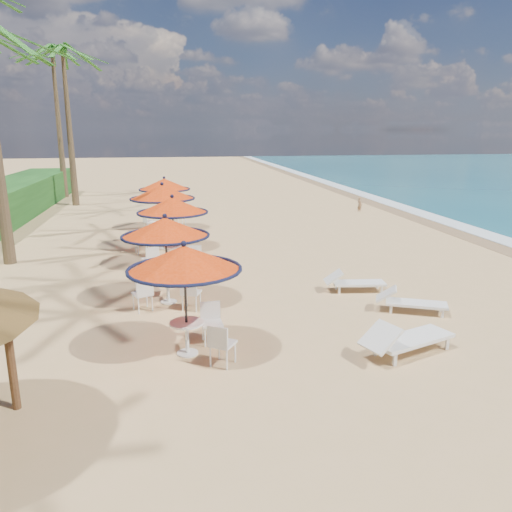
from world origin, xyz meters
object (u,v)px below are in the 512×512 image
(station_0, at_px, (188,269))
(station_1, at_px, (164,238))
(station_3, at_px, (161,198))
(station_4, at_px, (165,191))
(lounger_far, at_px, (353,282))
(station_2, at_px, (172,214))
(lounger_mid, at_px, (409,301))
(lounger_near, at_px, (405,338))

(station_0, distance_m, station_1, 3.41)
(station_3, distance_m, station_4, 4.14)
(station_0, distance_m, station_4, 14.12)
(station_0, xyz_separation_m, lounger_far, (4.90, 3.44, -1.58))
(station_2, xyz_separation_m, station_3, (-0.39, 2.89, 0.18))
(station_0, relative_size, lounger_mid, 1.33)
(lounger_far, bearing_deg, lounger_near, -89.12)
(station_0, relative_size, lounger_near, 1.08)
(lounger_near, relative_size, lounger_far, 1.25)
(station_0, height_order, station_4, station_4)
(lounger_near, bearing_deg, station_1, 119.53)
(station_0, bearing_deg, station_2, 91.83)
(lounger_near, bearing_deg, lounger_mid, 41.51)
(station_2, height_order, lounger_mid, station_2)
(station_2, xyz_separation_m, lounger_mid, (5.95, -5.55, -1.54))
(lounger_far, bearing_deg, station_3, 137.14)
(station_1, distance_m, lounger_near, 6.64)
(station_1, height_order, station_3, station_3)
(lounger_mid, relative_size, lounger_far, 1.02)
(station_1, xyz_separation_m, lounger_far, (5.39, 0.07, -1.51))
(station_2, bearing_deg, station_3, 97.62)
(station_3, bearing_deg, station_1, -88.96)
(station_1, xyz_separation_m, lounger_mid, (6.22, -1.84, -1.51))
(station_0, distance_m, station_2, 7.08)
(station_1, bearing_deg, station_3, 91.04)
(station_2, bearing_deg, lounger_far, -35.42)
(station_4, bearing_deg, lounger_mid, -63.67)
(station_0, xyz_separation_m, lounger_near, (4.44, -0.83, -1.51))
(station_3, distance_m, lounger_mid, 10.69)
(station_1, distance_m, lounger_mid, 6.66)
(station_1, distance_m, station_2, 3.72)
(station_2, xyz_separation_m, lounger_near, (4.67, -7.91, -1.48))
(station_1, bearing_deg, lounger_far, 0.70)
(station_4, bearing_deg, station_0, -87.97)
(station_1, relative_size, lounger_far, 1.35)
(station_2, bearing_deg, lounger_mid, -43.00)
(station_0, height_order, lounger_near, station_0)
(station_1, height_order, station_4, station_4)
(lounger_mid, bearing_deg, station_4, 140.84)
(station_3, bearing_deg, station_0, -86.48)
(station_4, bearing_deg, lounger_far, -63.17)
(station_3, height_order, lounger_far, station_3)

